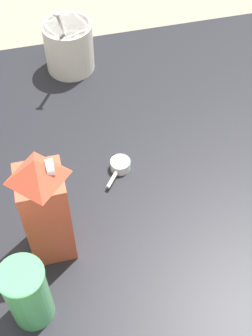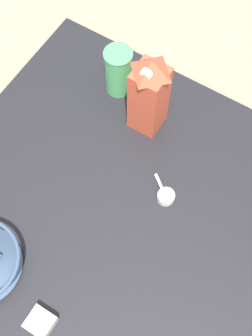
# 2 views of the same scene
# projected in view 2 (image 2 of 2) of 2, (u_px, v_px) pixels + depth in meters

# --- Properties ---
(ground_plane) EXTENTS (6.00, 6.00, 0.00)m
(ground_plane) POSITION_uv_depth(u_px,v_px,m) (120.00, 248.00, 1.14)
(ground_plane) COLOR gray
(countertop) EXTENTS (1.01, 1.01, 0.04)m
(countertop) POSITION_uv_depth(u_px,v_px,m) (120.00, 246.00, 1.12)
(countertop) COLOR black
(countertop) RESTS_ON ground_plane
(milk_carton) EXTENTS (0.08, 0.08, 0.26)m
(milk_carton) POSITION_uv_depth(u_px,v_px,m) (149.00, 94.00, 1.13)
(milk_carton) COLOR #CC4C33
(milk_carton) RESTS_ON countertop
(drinking_cup) EXTENTS (0.08, 0.08, 0.15)m
(drinking_cup) POSITION_uv_depth(u_px,v_px,m) (118.00, 70.00, 1.22)
(drinking_cup) COLOR #4CB266
(drinking_cup) RESTS_ON countertop
(spice_jar) EXTENTS (0.06, 0.06, 0.03)m
(spice_jar) POSITION_uv_depth(u_px,v_px,m) (41.00, 323.00, 1.02)
(spice_jar) COLOR silver
(spice_jar) RESTS_ON countertop
(measuring_scoop) EXTENTS (0.07, 0.06, 0.02)m
(measuring_scoop) POSITION_uv_depth(u_px,v_px,m) (165.00, 196.00, 1.14)
(measuring_scoop) COLOR white
(measuring_scoop) RESTS_ON countertop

